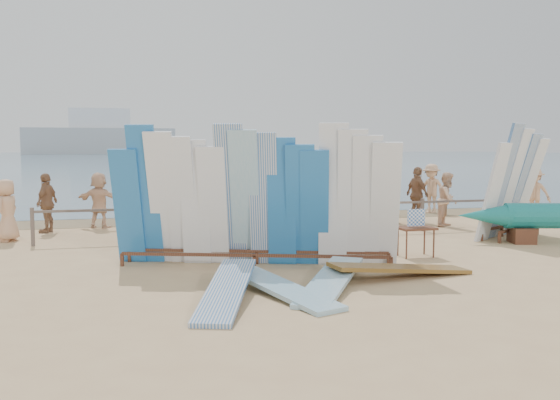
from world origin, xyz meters
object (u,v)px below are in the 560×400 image
object	(u,v)px
beachgoer_5	(283,196)
flat_board_c	(401,277)
stroller	(368,213)
beachgoer_1	(134,198)
beachgoer_11	(99,200)
beachgoer_extra_1	(47,203)
beachgoer_0	(7,210)
beachgoer_10	(417,195)
beachgoer_extra_0	(534,193)
beachgoer_2	(148,200)
main_surfboard_rack	(255,202)
beachgoer_8	(448,199)
beachgoer_3	(237,195)
side_surfboard_rack	(512,187)
flat_board_a	(279,294)
beach_chair_right	(283,221)
beachgoer_7	(351,189)
flat_board_b	(331,289)
vendor_table	(416,241)
beachgoer_6	(391,196)
beach_chair_left	(273,222)

from	to	relation	value
beachgoer_5	flat_board_c	bearing A→B (deg)	108.44
stroller	beachgoer_1	xyz separation A→B (m)	(-6.49, 1.65, 0.43)
beachgoer_11	beachgoer_extra_1	size ratio (longest dim) A/B	0.99
beachgoer_0	beachgoer_10	xyz separation A→B (m)	(11.47, 0.91, 0.09)
beachgoer_extra_0	beachgoer_2	size ratio (longest dim) A/B	0.88
beachgoer_2	beachgoer_extra_1	world-z (taller)	beachgoer_2
main_surfboard_rack	beachgoer_extra_1	bearing A→B (deg)	146.44
main_surfboard_rack	beachgoer_11	size ratio (longest dim) A/B	3.43
beachgoer_8	beachgoer_1	size ratio (longest dim) A/B	0.93
beachgoer_3	beachgoer_5	world-z (taller)	beachgoer_3
side_surfboard_rack	beachgoer_extra_0	bearing A→B (deg)	17.46
beachgoer_0	beachgoer_extra_0	size ratio (longest dim) A/B	0.95
flat_board_c	beachgoer_8	xyz separation A→B (m)	(4.32, 5.89, 0.79)
flat_board_a	beachgoer_8	bearing A→B (deg)	24.58
beachgoer_extra_0	beachgoer_2	bearing A→B (deg)	-123.54
beach_chair_right	beachgoer_1	xyz separation A→B (m)	(-4.06, 1.42, 0.59)
beachgoer_7	beachgoer_5	xyz separation A→B (m)	(-2.36, -0.20, -0.16)
flat_board_b	beachgoer_extra_0	xyz separation A→B (m)	(9.75, 7.73, 0.81)
beachgoer_2	beachgoer_5	bearing A→B (deg)	58.61
beachgoer_1	beachgoer_0	bearing A→B (deg)	-134.24
side_surfboard_rack	vendor_table	world-z (taller)	side_surfboard_rack
beachgoer_10	beachgoer_3	bearing A→B (deg)	76.02
vendor_table	beachgoer_6	size ratio (longest dim) A/B	0.60
side_surfboard_rack	beach_chair_right	bearing A→B (deg)	122.06
flat_board_b	beach_chair_right	bearing A→B (deg)	114.08
beachgoer_2	beachgoer_extra_1	distance (m)	2.82
side_surfboard_rack	beachgoer_10	distance (m)	3.58
beach_chair_left	beachgoer_7	xyz separation A→B (m)	(3.23, 2.48, 0.67)
flat_board_c	beachgoer_extra_0	size ratio (longest dim) A/B	1.67
beachgoer_3	beachgoer_11	xyz separation A→B (m)	(-3.88, 0.53, -0.12)
beach_chair_right	beachgoer_6	distance (m)	3.57
flat_board_b	beachgoer_2	size ratio (longest dim) A/B	1.48
beachgoer_0	vendor_table	bearing A→B (deg)	87.01
beachgoer_3	beachgoer_10	xyz separation A→B (m)	(5.52, -0.54, -0.07)
main_surfboard_rack	beachgoer_extra_1	size ratio (longest dim) A/B	3.40
side_surfboard_rack	flat_board_c	bearing A→B (deg)	-172.22
beachgoer_11	beachgoer_2	distance (m)	2.11
flat_board_b	beachgoer_extra_1	xyz separation A→B (m)	(-5.30, 7.97, 0.80)
beachgoer_8	beachgoer_1	world-z (taller)	beachgoer_1
side_surfboard_rack	beachgoer_6	world-z (taller)	side_surfboard_rack
main_surfboard_rack	vendor_table	world-z (taller)	main_surfboard_rack
beachgoer_extra_1	beachgoer_5	bearing A→B (deg)	119.46
main_surfboard_rack	flat_board_c	distance (m)	3.07
main_surfboard_rack	beachgoer_2	bearing A→B (deg)	130.09
beachgoer_0	beachgoer_5	world-z (taller)	beachgoer_5
beachgoer_extra_0	beachgoer_8	xyz separation A→B (m)	(-3.93, -1.31, -0.02)
stroller	beachgoer_8	size ratio (longest dim) A/B	0.66
main_surfboard_rack	beach_chair_left	xyz separation A→B (m)	(1.42, 4.42, -0.97)
beachgoer_11	beachgoer_5	xyz separation A→B (m)	(5.47, 0.26, -0.02)
flat_board_c	beachgoer_11	distance (m)	9.79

